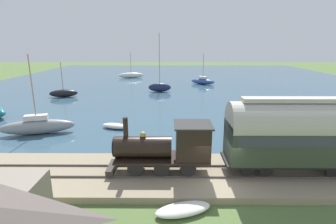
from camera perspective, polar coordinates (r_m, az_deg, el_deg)
ground_plane at (r=16.14m, az=10.45°, el=-15.34°), size 200.00×200.00×0.00m
harbor_water at (r=58.19m, az=3.08°, el=6.88°), size 80.00×80.00×0.01m
rail_embankment at (r=16.71m, az=10.01°, el=-13.38°), size 5.53×56.00×0.53m
steam_locomotive at (r=15.66m, az=0.24°, el=-7.28°), size 2.06×6.18×3.34m
passenger_coach at (r=17.09m, az=26.39°, el=-4.01°), size 2.50×8.46×4.52m
sailboat_blue at (r=53.20m, az=7.58°, el=6.69°), size 3.83×5.08×5.98m
sailboat_black at (r=43.05m, az=-21.79°, el=3.82°), size 2.19×4.29×5.27m
sailboat_gray at (r=26.51m, az=-26.58°, el=-2.77°), size 2.85×6.56×7.13m
sailboat_navy at (r=44.45m, az=-1.84°, el=5.45°), size 1.20×3.85×9.57m
sailboat_white at (r=62.95m, az=-8.03°, el=7.94°), size 2.18×6.17×5.77m
rowboat_mid_harbor at (r=29.93m, az=18.46°, el=-1.13°), size 1.46×2.22×0.39m
rowboat_off_pier at (r=24.46m, az=18.53°, el=-4.51°), size 1.17×2.74×0.52m
rowboat_near_shore at (r=25.82m, az=-11.43°, el=-3.00°), size 1.75×2.86×0.52m
beached_dinghy at (r=13.57m, az=3.30°, el=-20.40°), size 1.88×3.00×0.44m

